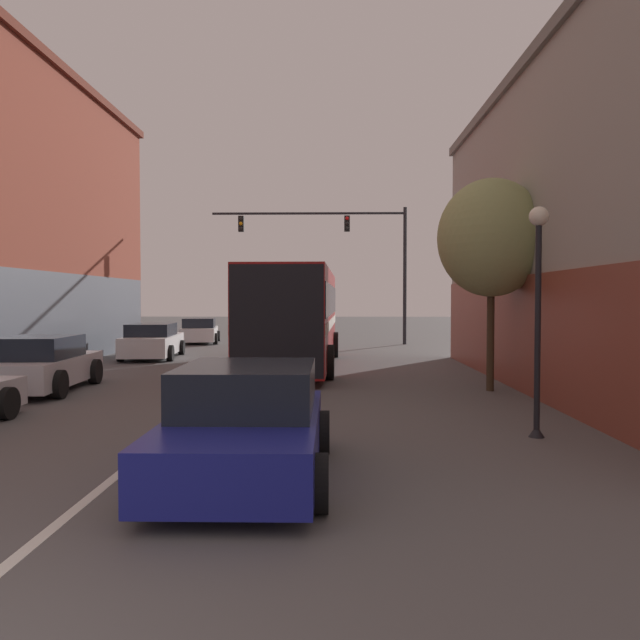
{
  "coord_description": "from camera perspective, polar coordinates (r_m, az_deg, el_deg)",
  "views": [
    {
      "loc": [
        2.79,
        -2.87,
        2.28
      ],
      "look_at": [
        2.41,
        16.21,
        1.65
      ],
      "focal_mm": 35.0,
      "sensor_mm": 36.0,
      "label": 1
    }
  ],
  "objects": [
    {
      "name": "street_lamp",
      "position": [
        10.87,
        19.31,
        1.67
      ],
      "size": [
        0.32,
        0.32,
        3.81
      ],
      "color": "black",
      "rests_on": "ground_plane"
    },
    {
      "name": "traffic_signal_gantry",
      "position": [
        31.89,
        2.49,
        6.96
      ],
      "size": [
        9.89,
        0.36,
        6.96
      ],
      "color": "black",
      "rests_on": "ground_plane"
    },
    {
      "name": "street_tree_near",
      "position": [
        16.15,
        15.4,
        7.22
      ],
      "size": [
        2.66,
        2.4,
        5.28
      ],
      "color": "#3D2D1E",
      "rests_on": "ground_plane"
    },
    {
      "name": "hatchback_foreground",
      "position": [
        8.16,
        -6.77,
        -9.49
      ],
      "size": [
        2.14,
        4.1,
        1.43
      ],
      "rotation": [
        0.0,
        0.0,
        1.57
      ],
      "color": "navy",
      "rests_on": "ground_plane"
    },
    {
      "name": "parked_car_left_far",
      "position": [
        25.16,
        -15.06,
        -1.9
      ],
      "size": [
        2.32,
        4.65,
        1.35
      ],
      "rotation": [
        0.0,
        0.0,
        1.66
      ],
      "color": "silver",
      "rests_on": "ground_plane"
    },
    {
      "name": "lane_center_line",
      "position": [
        19.65,
        -7.04,
        -4.79
      ],
      "size": [
        0.14,
        44.9,
        0.01
      ],
      "color": "silver",
      "rests_on": "ground_plane"
    },
    {
      "name": "bus",
      "position": [
        21.16,
        -2.27,
        0.63
      ],
      "size": [
        3.01,
        11.12,
        3.23
      ],
      "rotation": [
        0.0,
        0.0,
        1.54
      ],
      "color": "maroon",
      "rests_on": "ground_plane"
    },
    {
      "name": "parked_car_left_near",
      "position": [
        33.31,
        -10.96,
        -1.0
      ],
      "size": [
        2.39,
        4.19,
        1.31
      ],
      "rotation": [
        0.0,
        0.0,
        1.7
      ],
      "color": "silver",
      "rests_on": "ground_plane"
    },
    {
      "name": "parked_car_left_mid",
      "position": [
        16.97,
        -24.01,
        -3.76
      ],
      "size": [
        2.12,
        4.25,
        1.38
      ],
      "rotation": [
        0.0,
        0.0,
        1.63
      ],
      "color": "silver",
      "rests_on": "ground_plane"
    }
  ]
}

